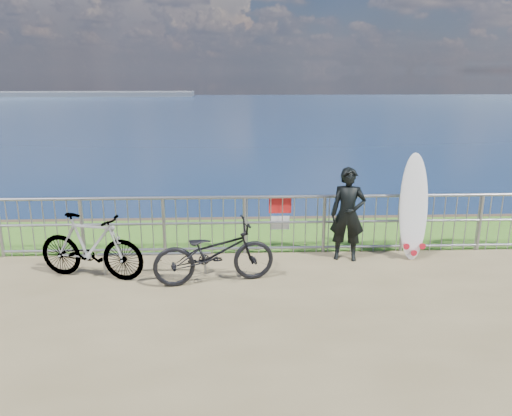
{
  "coord_description": "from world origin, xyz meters",
  "views": [
    {
      "loc": [
        -0.65,
        -7.32,
        3.35
      ],
      "look_at": [
        -0.3,
        1.2,
        1.0
      ],
      "focal_mm": 35.0,
      "sensor_mm": 36.0,
      "label": 1
    }
  ],
  "objects_px": {
    "surfer": "(348,214)",
    "surfboard": "(413,211)",
    "bicycle_near": "(214,253)",
    "bicycle_far": "(91,246)"
  },
  "relations": [
    {
      "from": "surfer",
      "to": "bicycle_near",
      "type": "height_order",
      "value": "surfer"
    },
    {
      "from": "surfboard",
      "to": "bicycle_near",
      "type": "relative_size",
      "value": 0.99
    },
    {
      "from": "surfboard",
      "to": "bicycle_far",
      "type": "bearing_deg",
      "value": -172.51
    },
    {
      "from": "surfer",
      "to": "surfboard",
      "type": "xyz_separation_m",
      "value": [
        1.22,
        0.06,
        0.04
      ]
    },
    {
      "from": "bicycle_near",
      "to": "bicycle_far",
      "type": "xyz_separation_m",
      "value": [
        -2.04,
        0.28,
        0.04
      ]
    },
    {
      "from": "bicycle_near",
      "to": "bicycle_far",
      "type": "distance_m",
      "value": 2.06
    },
    {
      "from": "bicycle_far",
      "to": "bicycle_near",
      "type": "bearing_deg",
      "value": -83.34
    },
    {
      "from": "surfer",
      "to": "surfboard",
      "type": "height_order",
      "value": "surfboard"
    },
    {
      "from": "bicycle_far",
      "to": "surfboard",
      "type": "bearing_deg",
      "value": -68.12
    },
    {
      "from": "surfer",
      "to": "surfboard",
      "type": "bearing_deg",
      "value": 16.09
    }
  ]
}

